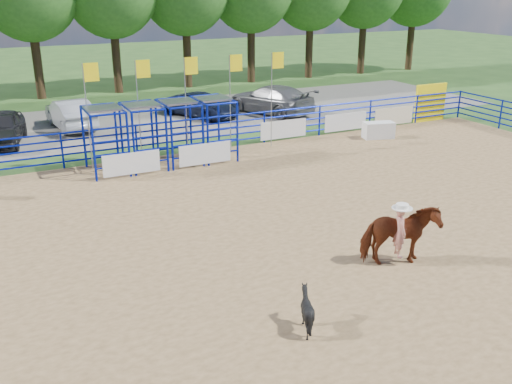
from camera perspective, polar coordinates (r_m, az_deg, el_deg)
ground at (r=17.09m, az=7.00°, el=-4.21°), size 120.00×120.00×0.00m
arena_dirt at (r=17.09m, az=7.00°, el=-4.18°), size 30.00×20.00×0.02m
gravel_strip at (r=31.97m, az=-9.78°, el=7.22°), size 40.00×10.00×0.01m
announcer_table at (r=27.99m, az=12.15°, el=6.07°), size 1.57×1.02×0.77m
horse_and_rider at (r=15.29m, az=14.19°, el=-3.98°), size 2.13×1.43×2.38m
calf at (r=12.45m, az=5.07°, el=-11.66°), size 1.04×1.00×0.89m
car_a at (r=28.75m, az=-24.13°, el=5.85°), size 2.68×4.70×1.51m
car_b at (r=30.75m, az=-18.06°, el=7.45°), size 2.02×4.67×1.49m
car_c at (r=32.19m, az=-5.40°, el=8.68°), size 3.81×5.07×1.28m
car_d at (r=32.76m, az=1.46°, el=9.24°), size 3.99×5.91×1.59m
perimeter_fence at (r=16.80m, az=7.11°, el=-1.88°), size 30.10×20.10×1.50m
chute_assembly at (r=23.54m, az=-8.62°, el=5.80°), size 19.32×2.41×4.20m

